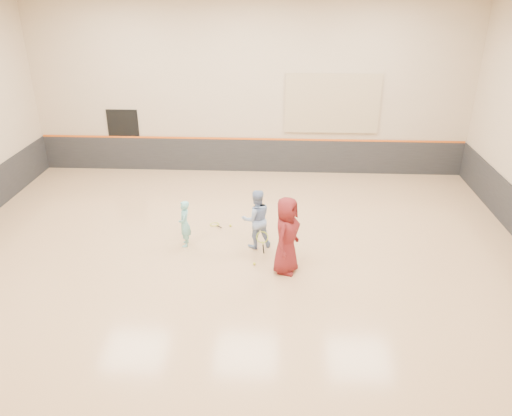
{
  "coord_description": "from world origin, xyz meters",
  "views": [
    {
      "loc": [
        1.07,
        -10.93,
        6.49
      ],
      "look_at": [
        0.49,
        0.4,
        1.15
      ],
      "focal_mm": 35.0,
      "sensor_mm": 36.0,
      "label": 1
    }
  ],
  "objects_px": {
    "girl": "(185,224)",
    "instructor": "(256,219)",
    "young_man": "(287,235)",
    "spare_racket": "(214,223)"
  },
  "relations": [
    {
      "from": "instructor",
      "to": "young_man",
      "type": "bearing_deg",
      "value": 106.04
    },
    {
      "from": "girl",
      "to": "young_man",
      "type": "bearing_deg",
      "value": 60.08
    },
    {
      "from": "girl",
      "to": "instructor",
      "type": "relative_size",
      "value": 0.79
    },
    {
      "from": "instructor",
      "to": "spare_racket",
      "type": "distance_m",
      "value": 1.86
    },
    {
      "from": "spare_racket",
      "to": "instructor",
      "type": "bearing_deg",
      "value": -42.55
    },
    {
      "from": "girl",
      "to": "spare_racket",
      "type": "distance_m",
      "value": 1.45
    },
    {
      "from": "young_man",
      "to": "spare_racket",
      "type": "relative_size",
      "value": 3.2
    },
    {
      "from": "girl",
      "to": "spare_racket",
      "type": "relative_size",
      "value": 2.1
    },
    {
      "from": "girl",
      "to": "instructor",
      "type": "height_order",
      "value": "instructor"
    },
    {
      "from": "instructor",
      "to": "spare_racket",
      "type": "relative_size",
      "value": 2.66
    }
  ]
}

